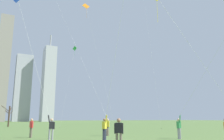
% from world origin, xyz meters
% --- Properties ---
extents(kite_flyer_foreground_left_yellow, '(6.23, 2.35, 11.07)m').
position_xyz_m(kite_flyer_foreground_left_yellow, '(4.84, -1.67, 2.77)').
color(kite_flyer_foreground_left_yellow, black).
rests_on(kite_flyer_foreground_left_yellow, ground).
extents(kite_flyer_foreground_right_white, '(4.20, 10.66, 19.14)m').
position_xyz_m(kite_flyer_foreground_right_white, '(-0.12, 9.83, 4.09)').
color(kite_flyer_foreground_right_white, '#726656').
rests_on(kite_flyer_foreground_right_white, ground).
extents(kite_flyer_midfield_center_blue, '(4.00, 2.47, 12.80)m').
position_xyz_m(kite_flyer_midfield_center_blue, '(-6.13, 6.14, 3.74)').
color(kite_flyer_midfield_center_blue, gray).
rests_on(kite_flyer_midfield_center_blue, ground).
extents(kite_flyer_midfield_right_pink, '(2.25, 8.64, 12.80)m').
position_xyz_m(kite_flyer_midfield_right_pink, '(4.45, 0.92, 2.79)').
color(kite_flyer_midfield_right_pink, gray).
rests_on(kite_flyer_midfield_right_pink, ground).
extents(kite_flyer_midfield_left_red, '(1.31, 7.97, 17.10)m').
position_xyz_m(kite_flyer_midfield_left_red, '(-1.90, 2.82, 2.80)').
color(kite_flyer_midfield_left_red, '#33384C').
rests_on(kite_flyer_midfield_left_red, ground).
extents(bystander_far_off_by_trees, '(0.39, 0.38, 1.62)m').
position_xyz_m(bystander_far_off_by_trees, '(-3.24, -1.26, 0.90)').
color(bystander_far_off_by_trees, '#726656').
rests_on(bystander_far_off_by_trees, ground).
extents(bystander_watching_nearby, '(0.28, 0.50, 1.62)m').
position_xyz_m(bystander_watching_nearby, '(-6.31, 9.06, 0.90)').
color(bystander_watching_nearby, '#726656').
rests_on(bystander_watching_nearby, ground).
extents(distant_kite_drifting_right_orange, '(7.36, 2.18, 21.49)m').
position_xyz_m(distant_kite_drifting_right_orange, '(3.70, 22.82, 19.54)').
color(distant_kite_drifting_right_orange, orange).
rests_on(distant_kite_drifting_right_orange, ground).
extents(distant_kite_low_near_trees_green, '(2.24, 1.57, 15.05)m').
position_xyz_m(distant_kite_low_near_trees_green, '(2.98, 28.10, 13.08)').
color(distant_kite_low_near_trees_green, green).
rests_on(distant_kite_low_near_trees_green, ground).
extents(bare_tree_left_of_center, '(2.43, 2.68, 4.24)m').
position_xyz_m(bare_tree_left_of_center, '(-6.58, 40.09, 2.32)').
color(bare_tree_left_of_center, '#423326').
rests_on(bare_tree_left_of_center, ground).
extents(skyline_mid_tower_right, '(6.71, 8.73, 57.70)m').
position_xyz_m(skyline_mid_tower_right, '(-7.44, 122.57, 28.85)').
color(skyline_mid_tower_right, gray).
rests_on(skyline_mid_tower_right, ground).
extents(skyline_mid_tower_left, '(6.48, 9.62, 51.20)m').
position_xyz_m(skyline_mid_tower_left, '(17.13, 122.58, 21.61)').
color(skyline_mid_tower_left, '#B2B2B7').
rests_on(skyline_mid_tower_left, ground).
extents(skyline_tall_tower, '(9.11, 7.55, 38.62)m').
position_xyz_m(skyline_tall_tower, '(4.10, 130.51, 19.31)').
color(skyline_tall_tower, '#9EA3AD').
rests_on(skyline_tall_tower, ground).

